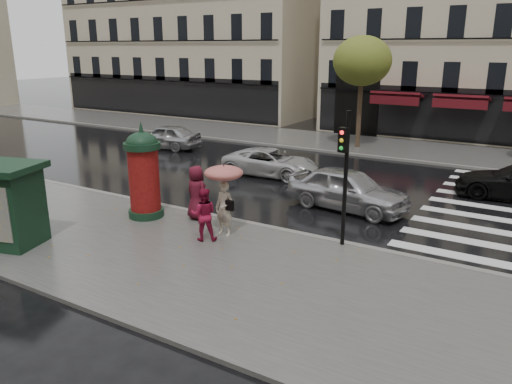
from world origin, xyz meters
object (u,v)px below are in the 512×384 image
Objects in this scene: woman_umbrella at (224,189)px; man_burgundy at (196,193)px; morris_column at (144,172)px; car_silver at (348,189)px; traffic_light at (345,166)px; car_far_silver at (166,137)px; newsstand at (6,204)px; car_white at (271,162)px; woman_red at (204,214)px.

man_burgundy is at bearing 155.00° from woman_umbrella.
car_silver is at bearing 40.05° from morris_column.
woman_umbrella is 1.23× the size of man_burgundy.
traffic_light is 17.81m from car_far_silver.
car_silver is 14.87m from car_far_silver.
newsstand reaches higher than car_far_silver.
car_white is (-5.08, 3.04, -0.16)m from car_silver.
woman_red is 4.58m from traffic_light.
woman_umbrella is 15.57m from car_far_silver.
woman_umbrella is at bearing -164.24° from car_white.
woman_umbrella reaches higher than car_far_silver.
newsstand is (-3.46, -4.87, 0.34)m from man_burgundy.
car_far_silver is at bearing -77.94° from woman_red.
man_burgundy is (-1.75, 0.81, -0.60)m from woman_umbrella.
car_far_silver is (-15.08, 9.29, -1.87)m from traffic_light.
traffic_light is 0.89× the size of car_white.
car_far_silver is (-8.73, 2.46, 0.10)m from car_white.
car_white is (-2.49, 8.65, -0.32)m from woman_red.
car_white is 1.07× the size of car_far_silver.
car_far_silver is at bearing 70.60° from car_white.
woman_umbrella is 6.60m from newsstand.
woman_red reaches higher than car_white.
morris_column is 7.99m from car_white.
car_silver is at bearing 50.16° from newsstand.
car_silver is at bearing -124.51° from car_white.
car_white is (-2.80, 7.96, -1.04)m from woman_umbrella.
car_far_silver is at bearing 75.59° from car_silver.
car_silver is at bearing 108.49° from traffic_light.
traffic_light reaches higher than car_far_silver.
traffic_light is (5.30, 0.32, 1.53)m from man_burgundy.
woman_umbrella reaches higher than woman_red.
car_white is at bearing 132.94° from traffic_light.
newsstand is 11.70m from car_silver.
woman_red is at bearing -167.57° from car_white.
man_burgundy is at bearing -175.24° from car_white.
traffic_light is at bearing 8.56° from morris_column.
woman_umbrella is 0.58× the size of traffic_light.
traffic_light is 4.38m from car_silver.
woman_umbrella is at bearing 37.89° from newsstand.
newsstand is at bearing -142.11° from woman_umbrella.
morris_column is at bearing 178.72° from woman_umbrella.
woman_umbrella is 5.50m from car_silver.
woman_umbrella is at bearing -162.24° from traffic_light.
woman_red is 0.88× the size of man_burgundy.
woman_red is 9.01m from car_white.
morris_column is 7.16m from traffic_light.
newsstand is (-4.89, -3.36, 0.46)m from woman_red.
newsstand is at bearing 16.06° from car_far_silver.
traffic_light is (7.03, 1.06, 0.84)m from morris_column.
man_burgundy reaches higher than car_white.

